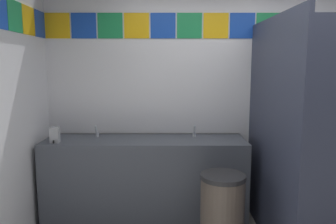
{
  "coord_description": "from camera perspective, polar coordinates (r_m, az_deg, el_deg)",
  "views": [
    {
      "loc": [
        -0.67,
        -2.12,
        1.66
      ],
      "look_at": [
        -0.66,
        0.95,
        1.22
      ],
      "focal_mm": 34.78,
      "sensor_mm": 36.0,
      "label": 1
    }
  ],
  "objects": [
    {
      "name": "trash_bin",
      "position": [
        3.03,
        9.23,
        -17.25
      ],
      "size": [
        0.39,
        0.39,
        0.73
      ],
      "color": "brown",
      "rests_on": "ground_plane"
    },
    {
      "name": "stall_divider",
      "position": [
        2.97,
        21.8,
        -4.33
      ],
      "size": [
        0.92,
        1.46,
        2.09
      ],
      "color": "#33384C",
      "rests_on": "ground_plane"
    },
    {
      "name": "toilet",
      "position": [
        3.85,
        24.85,
        -13.17
      ],
      "size": [
        0.39,
        0.49,
        0.74
      ],
      "color": "white",
      "rests_on": "ground_plane"
    },
    {
      "name": "soap_dispenser",
      "position": [
        3.5,
        -19.5,
        -3.86
      ],
      "size": [
        0.09,
        0.09,
        0.16
      ],
      "color": "#B7BABF",
      "rests_on": "vanity_counter"
    },
    {
      "name": "faucet_left",
      "position": [
        3.64,
        -12.63,
        -3.54
      ],
      "size": [
        0.04,
        0.1,
        0.14
      ],
      "color": "silver",
      "rests_on": "vanity_counter"
    },
    {
      "name": "vanity_counter",
      "position": [
        3.61,
        -4.23,
        -11.42
      ],
      "size": [
        2.13,
        0.57,
        0.88
      ],
      "color": "#4C515B",
      "rests_on": "ground_plane"
    },
    {
      "name": "faucet_right",
      "position": [
        3.57,
        4.38,
        -3.6
      ],
      "size": [
        0.04,
        0.1,
        0.14
      ],
      "color": "silver",
      "rests_on": "vanity_counter"
    },
    {
      "name": "wall_back",
      "position": [
        3.78,
        9.96,
        3.36
      ],
      "size": [
        4.06,
        0.09,
        2.68
      ],
      "color": "silver",
      "rests_on": "ground_plane"
    }
  ]
}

